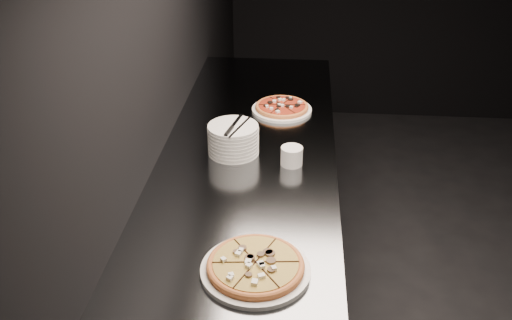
# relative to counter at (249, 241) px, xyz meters

# --- Properties ---
(wall_left) EXTENTS (0.02, 5.00, 2.80)m
(wall_left) POSITION_rel_counter_xyz_m (-0.37, 0.00, 0.94)
(wall_left) COLOR black
(wall_left) RESTS_ON floor
(counter) EXTENTS (0.74, 2.44, 0.92)m
(counter) POSITION_rel_counter_xyz_m (0.00, 0.00, 0.00)
(counter) COLOR slate
(counter) RESTS_ON floor
(pizza_mushroom) EXTENTS (0.34, 0.34, 0.04)m
(pizza_mushroom) POSITION_rel_counter_xyz_m (0.10, -0.75, 0.48)
(pizza_mushroom) COLOR white
(pizza_mushroom) RESTS_ON counter
(pizza_tomato) EXTENTS (0.29, 0.29, 0.03)m
(pizza_tomato) POSITION_rel_counter_xyz_m (0.12, 0.45, 0.48)
(pizza_tomato) COLOR white
(pizza_tomato) RESTS_ON counter
(plate_stack) EXTENTS (0.21, 0.21, 0.13)m
(plate_stack) POSITION_rel_counter_xyz_m (-0.06, 0.01, 0.52)
(plate_stack) COLOR white
(plate_stack) RESTS_ON counter
(cutlery) EXTENTS (0.11, 0.22, 0.01)m
(cutlery) POSITION_rel_counter_xyz_m (-0.05, -0.01, 0.59)
(cutlery) COLOR silver
(cutlery) RESTS_ON plate_stack
(ramekin) EXTENTS (0.09, 0.09, 0.08)m
(ramekin) POSITION_rel_counter_xyz_m (0.19, -0.07, 0.50)
(ramekin) COLOR silver
(ramekin) RESTS_ON counter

